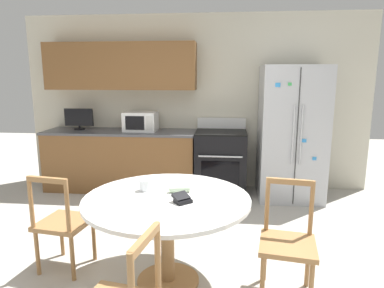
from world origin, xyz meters
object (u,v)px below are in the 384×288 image
at_px(dining_chair_right, 288,243).
at_px(refrigerator, 291,133).
at_px(microwave, 141,121).
at_px(candle_glass, 145,186).
at_px(wallet, 182,199).
at_px(countertop_tv, 79,118).
at_px(oven_range, 221,162).
at_px(dining_chair_left, 63,223).

bearing_deg(dining_chair_right, refrigerator, -91.35).
xyz_separation_m(refrigerator, microwave, (-2.16, 0.12, 0.12)).
distance_m(candle_glass, wallet, 0.42).
bearing_deg(countertop_tv, microwave, -1.45).
bearing_deg(countertop_tv, refrigerator, -2.72).
bearing_deg(oven_range, wallet, -96.10).
bearing_deg(dining_chair_right, wallet, 11.45).
height_order(countertop_tv, wallet, countertop_tv).
distance_m(dining_chair_left, wallet, 1.15).
distance_m(microwave, wallet, 2.63).
relative_size(microwave, countertop_tv, 1.10).
xyz_separation_m(microwave, countertop_tv, (-0.96, 0.02, 0.03)).
bearing_deg(microwave, wallet, -69.16).
height_order(oven_range, countertop_tv, countertop_tv).
distance_m(refrigerator, oven_range, 1.07).
bearing_deg(candle_glass, countertop_tv, 124.65).
relative_size(oven_range, dining_chair_left, 1.20).
xyz_separation_m(dining_chair_left, wallet, (1.08, -0.20, 0.34)).
relative_size(refrigerator, wallet, 10.57).
relative_size(refrigerator, microwave, 3.89).
bearing_deg(refrigerator, wallet, -117.85).
distance_m(oven_range, candle_glass, 2.26).
relative_size(refrigerator, oven_range, 1.71).
bearing_deg(oven_range, microwave, 177.47).
bearing_deg(candle_glass, dining_chair_left, -177.07).
distance_m(countertop_tv, dining_chair_left, 2.49).
distance_m(refrigerator, dining_chair_left, 3.17).
bearing_deg(wallet, microwave, 110.84).
height_order(candle_glass, wallet, candle_glass).
distance_m(refrigerator, dining_chair_right, 2.37).
bearing_deg(candle_glass, dining_chair_right, -9.83).
xyz_separation_m(microwave, dining_chair_right, (1.75, -2.41, -0.61)).
bearing_deg(dining_chair_right, dining_chair_left, 3.82).
bearing_deg(refrigerator, dining_chair_right, -100.13).
bearing_deg(wallet, dining_chair_left, 169.37).
height_order(oven_range, wallet, oven_range).
distance_m(dining_chair_right, wallet, 0.89).
relative_size(microwave, dining_chair_left, 0.53).
relative_size(dining_chair_right, candle_glass, 9.51).
relative_size(oven_range, countertop_tv, 2.50).
height_order(countertop_tv, dining_chair_right, countertop_tv).
relative_size(dining_chair_right, wallet, 5.18).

